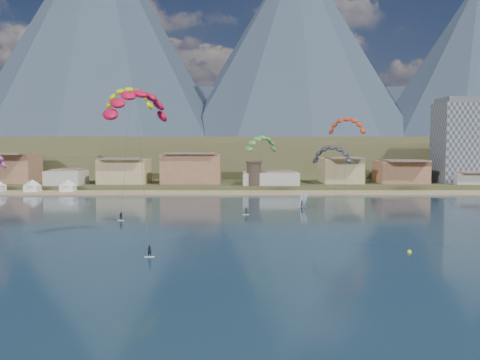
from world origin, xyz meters
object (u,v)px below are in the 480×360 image
(kitesurfer_red, at_px, (137,101))
(buoy, at_px, (409,252))
(watchtower, at_px, (254,173))
(apartment_tower, at_px, (464,141))
(kitesurfer_green, at_px, (261,142))
(windsurfer, at_px, (302,202))
(kitesurfer_yellow, at_px, (129,95))

(kitesurfer_red, bearing_deg, buoy, -12.17)
(watchtower, relative_size, buoy, 12.79)
(apartment_tower, xyz_separation_m, kitesurfer_green, (-79.66, -64.10, -0.50))
(watchtower, xyz_separation_m, windsurfer, (11.68, -44.24, -5.11))
(kitesurfer_yellow, bearing_deg, windsurfer, 16.65)
(kitesurfer_green, xyz_separation_m, windsurfer, (11.34, 5.85, -16.06))
(watchtower, bearing_deg, buoy, -77.97)
(kitesurfer_red, xyz_separation_m, windsurfer, (34.31, 46.62, -23.01))
(kitesurfer_yellow, height_order, buoy, kitesurfer_yellow)
(apartment_tower, relative_size, kitesurfer_yellow, 1.02)
(watchtower, relative_size, kitesurfer_green, 0.43)
(watchtower, distance_m, buoy, 102.80)
(buoy, bearing_deg, watchtower, 102.03)
(windsurfer, xyz_separation_m, buoy, (9.72, -56.12, -1.14))
(kitesurfer_green, bearing_deg, windsurfer, 27.31)
(kitesurfer_red, relative_size, buoy, 41.94)
(watchtower, xyz_separation_m, kitesurfer_green, (0.34, -50.10, 10.95))
(kitesurfer_green, distance_m, buoy, 57.14)
(apartment_tower, distance_m, buoy, 129.71)
(kitesurfer_green, height_order, buoy, kitesurfer_green)
(kitesurfer_red, height_order, windsurfer, kitesurfer_red)
(apartment_tower, xyz_separation_m, kitesurfer_yellow, (-111.23, -71.08, 10.50))
(apartment_tower, bearing_deg, kitesurfer_green, -141.18)
(apartment_tower, bearing_deg, kitesurfer_red, -134.38)
(apartment_tower, bearing_deg, buoy, -117.13)
(kitesurfer_red, distance_m, kitesurfer_yellow, 35.10)
(kitesurfer_red, distance_m, windsurfer, 62.29)
(watchtower, xyz_separation_m, kitesurfer_red, (-22.63, -90.86, 17.90))
(apartment_tower, height_order, windsurfer, apartment_tower)
(kitesurfer_green, distance_m, windsurfer, 20.51)
(windsurfer, relative_size, buoy, 5.89)
(watchtower, distance_m, kitesurfer_yellow, 68.67)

